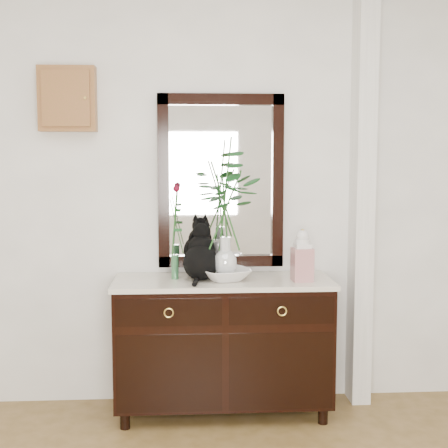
{
  "coord_description": "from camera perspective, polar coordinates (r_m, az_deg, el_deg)",
  "views": [
    {
      "loc": [
        -0.12,
        -2.01,
        1.59
      ],
      "look_at": [
        0.1,
        1.63,
        1.2
      ],
      "focal_mm": 50.0,
      "sensor_mm": 36.0,
      "label": 1
    }
  ],
  "objects": [
    {
      "name": "wall_back",
      "position": [
        4.0,
        -1.73,
        2.65
      ],
      "size": [
        3.6,
        0.04,
        2.7
      ],
      "primitive_type": "cube",
      "color": "white",
      "rests_on": "ground"
    },
    {
      "name": "pilaster",
      "position": [
        4.08,
        12.5,
        2.58
      ],
      "size": [
        0.12,
        0.2,
        2.7
      ],
      "primitive_type": "cube",
      "color": "white",
      "rests_on": "ground"
    },
    {
      "name": "sideboard",
      "position": [
        3.91,
        -0.09,
        -10.48
      ],
      "size": [
        1.33,
        0.52,
        0.82
      ],
      "color": "black",
      "rests_on": "ground"
    },
    {
      "name": "wall_mirror",
      "position": [
        3.99,
        -0.29,
        3.94
      ],
      "size": [
        0.8,
        0.06,
        1.1
      ],
      "color": "black",
      "rests_on": "wall_back"
    },
    {
      "name": "key_cabinet",
      "position": [
        4.04,
        -14.12,
        11.03
      ],
      "size": [
        0.35,
        0.1,
        0.4
      ],
      "primitive_type": "cube",
      "color": "brown",
      "rests_on": "wall_back"
    },
    {
      "name": "cat",
      "position": [
        3.79,
        -2.14,
        -2.48
      ],
      "size": [
        0.28,
        0.33,
        0.35
      ],
      "primitive_type": null,
      "rotation": [
        0.0,
        0.0,
        -0.11
      ],
      "color": "black",
      "rests_on": "sideboard"
    },
    {
      "name": "lotus_bowl",
      "position": [
        3.78,
        0.11,
        -4.63
      ],
      "size": [
        0.38,
        0.38,
        0.07
      ],
      "primitive_type": "imported",
      "rotation": [
        0.0,
        0.0,
        0.34
      ],
      "color": "silver",
      "rests_on": "sideboard"
    },
    {
      "name": "vase_branches",
      "position": [
        3.73,
        0.11,
        1.6
      ],
      "size": [
        0.44,
        0.44,
        0.86
      ],
      "primitive_type": null,
      "rotation": [
        0.0,
        0.0,
        -0.09
      ],
      "color": "silver",
      "rests_on": "lotus_bowl"
    },
    {
      "name": "bud_vase_rose",
      "position": [
        3.8,
        -4.54,
        -0.7
      ],
      "size": [
        0.08,
        0.08,
        0.58
      ],
      "primitive_type": null,
      "rotation": [
        0.0,
        0.0,
        -0.22
      ],
      "color": "#31673D",
      "rests_on": "sideboard"
    },
    {
      "name": "ginger_jar",
      "position": [
        3.78,
        7.17,
        -2.8
      ],
      "size": [
        0.13,
        0.13,
        0.32
      ],
      "primitive_type": null,
      "rotation": [
        0.0,
        0.0,
        0.09
      ],
      "color": "silver",
      "rests_on": "sideboard"
    }
  ]
}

